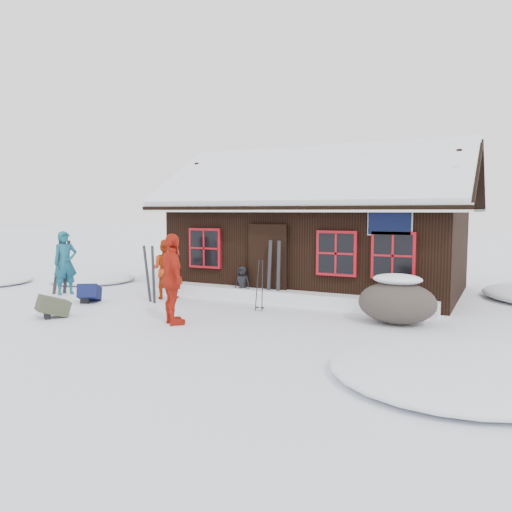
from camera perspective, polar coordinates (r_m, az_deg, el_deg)
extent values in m
plane|color=white|center=(11.89, -7.69, -6.57)|extent=(120.00, 120.00, 0.00)
cube|color=black|center=(15.49, 7.48, 0.83)|extent=(8.00, 5.00, 2.50)
cube|color=black|center=(14.10, 5.56, 8.97)|extent=(8.90, 3.14, 1.88)
cube|color=black|center=(16.88, 9.24, 8.29)|extent=(8.90, 3.14, 1.88)
cube|color=white|center=(14.11, 5.57, 9.54)|extent=(8.72, 3.07, 1.86)
cube|color=white|center=(16.88, 9.25, 8.77)|extent=(8.72, 3.07, 1.86)
cube|color=white|center=(15.56, 7.61, 11.81)|extent=(8.81, 0.22, 0.14)
cube|color=silver|center=(12.70, 3.10, 5.48)|extent=(8.90, 0.10, 0.20)
cube|color=black|center=(13.39, 1.41, -0.87)|extent=(1.00, 0.10, 2.00)
cube|color=black|center=(12.26, 15.02, 3.78)|extent=(1.00, 0.06, 0.60)
cube|color=maroon|center=(14.32, -5.85, 0.90)|extent=(1.04, 0.10, 1.14)
cube|color=black|center=(14.29, -5.94, 0.89)|extent=(0.90, 0.04, 1.00)
cube|color=maroon|center=(12.65, 9.18, 0.30)|extent=(1.04, 0.10, 1.14)
cube|color=black|center=(12.62, 9.13, 0.29)|extent=(0.90, 0.04, 1.00)
cube|color=maroon|center=(12.30, 15.40, 0.05)|extent=(1.04, 0.10, 1.14)
cube|color=black|center=(12.26, 15.37, 0.03)|extent=(0.90, 0.04, 1.00)
cube|color=white|center=(13.08, 3.40, -4.67)|extent=(7.60, 0.60, 0.35)
ellipsoid|color=white|center=(17.98, -18.10, -2.79)|extent=(2.80, 2.80, 0.34)
ellipsoid|color=white|center=(7.97, 21.65, -12.77)|extent=(3.60, 3.60, 0.43)
imported|color=#144F63|center=(15.39, -20.96, -0.74)|extent=(0.69, 0.79, 1.83)
imported|color=#BE360D|center=(13.91, -10.31, -1.48)|extent=(0.89, 0.74, 1.64)
imported|color=red|center=(10.70, -9.51, -2.64)|extent=(1.18, 1.07, 1.94)
imported|color=black|center=(13.53, -1.56, -3.12)|extent=(0.46, 0.31, 0.92)
ellipsoid|color=#433B36|center=(11.10, 15.81, -5.17)|extent=(1.65, 1.24, 0.91)
ellipsoid|color=white|center=(11.04, 15.86, -3.16)|extent=(1.04, 0.75, 0.23)
cube|color=black|center=(15.61, -21.77, -1.27)|extent=(0.21, 0.28, 1.62)
cube|color=black|center=(15.54, -20.83, -1.26)|extent=(0.33, 0.09, 1.62)
cube|color=black|center=(13.55, -12.32, -2.09)|extent=(0.25, 0.08, 1.55)
cube|color=black|center=(13.35, -11.65, -2.18)|extent=(0.22, 0.15, 1.55)
cube|color=black|center=(13.14, 1.54, -1.88)|extent=(0.16, 0.06, 1.70)
cube|color=black|center=(13.00, 2.59, -1.96)|extent=(0.15, 0.07, 1.70)
cylinder|color=black|center=(12.05, 0.13, -3.45)|extent=(0.09, 0.11, 1.28)
cylinder|color=black|center=(11.99, 0.72, -3.50)|extent=(0.09, 0.11, 1.28)
cube|color=#0F1644|center=(13.91, -18.48, -4.33)|extent=(0.76, 0.82, 0.36)
cube|color=#3A3E2C|center=(12.26, -22.16, -5.71)|extent=(0.74, 0.80, 0.35)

